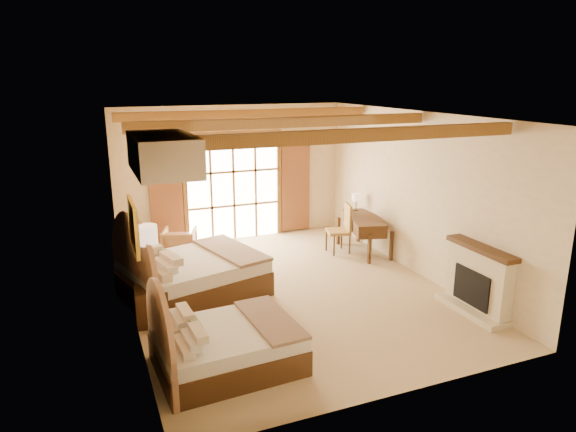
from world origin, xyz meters
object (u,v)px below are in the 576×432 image
bed_far (185,273)px  nightstand (152,305)px  bed_near (217,344)px  desk (364,233)px  armchair (180,243)px

bed_far → nightstand: bearing=-145.7°
bed_near → desk: 5.49m
bed_near → armchair: bearing=82.3°
bed_far → desk: (4.21, 0.94, -0.02)m
bed_far → desk: size_ratio=1.66×
bed_far → nightstand: size_ratio=4.56×
bed_far → nightstand: 1.07m
bed_near → desk: bed_near is taller
bed_near → nightstand: bed_near is taller
bed_far → nightstand: bed_far is taller
nightstand → desk: size_ratio=0.36×
bed_far → nightstand: (-0.69, -0.80, -0.16)m
bed_near → bed_far: (0.05, 2.52, 0.09)m
bed_near → armchair: size_ratio=2.76×
bed_near → bed_far: size_ratio=0.71×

